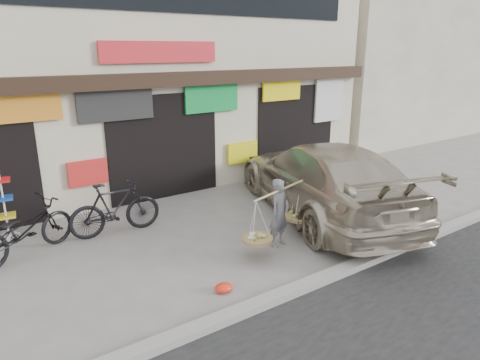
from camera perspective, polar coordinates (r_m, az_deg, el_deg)
ground at (r=8.75m, az=0.15°, el=-8.45°), size 70.00×70.00×0.00m
kerb at (r=7.36m, az=9.26°, el=-13.48°), size 70.00×0.25×0.12m
shophouse_block at (r=13.68m, az=-15.82°, el=15.13°), size 14.00×6.32×7.00m
neighbor_east at (r=22.49m, az=19.38°, el=14.73°), size 12.00×7.00×6.40m
street_vendor at (r=8.47m, az=5.28°, el=-4.81°), size 1.93×0.95×1.38m
bike_0 at (r=9.00m, az=-26.86°, el=-5.97°), size 2.14×1.47×1.07m
bike_1 at (r=9.36m, az=-16.33°, el=-3.63°), size 1.94×0.67×1.14m
suv at (r=10.21m, az=10.94°, el=0.18°), size 4.00×6.34×1.71m
display_rack at (r=10.01m, az=-28.86°, el=-3.48°), size 0.42×0.42×1.54m
red_bag at (r=7.14m, az=-2.19°, el=-14.16°), size 0.31×0.25×0.14m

